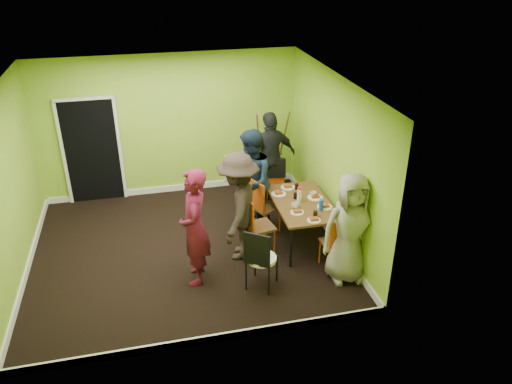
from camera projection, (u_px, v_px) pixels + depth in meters
ground at (187, 249)px, 8.36m from camera, size 5.00×5.00×0.00m
room_walls at (181, 196)px, 7.94m from camera, size 5.04×4.54×2.82m
dining_table at (302, 205)px, 8.29m from camera, size 0.90×1.50×0.75m
chair_left_far at (262, 203)px, 8.61m from camera, size 0.55×0.55×1.00m
chair_left_near at (255, 222)px, 8.02m from camera, size 0.49×0.49×1.02m
chair_back_end at (276, 173)px, 9.51m from camera, size 0.42×0.48×0.92m
chair_front_end at (338, 241)px, 7.59m from camera, size 0.41×0.42×0.96m
chair_bentwood at (260, 257)px, 7.19m from camera, size 0.54×0.55×1.01m
easel at (271, 153)px, 9.91m from camera, size 0.68×0.64×1.71m
plate_near_left at (279, 194)px, 8.51m from camera, size 0.25×0.25×0.01m
plate_near_right at (297, 212)px, 7.94m from camera, size 0.22×0.22×0.01m
plate_far_back at (288, 187)px, 8.73m from camera, size 0.25×0.25×0.01m
plate_far_front at (314, 220)px, 7.72m from camera, size 0.22×0.22×0.01m
plate_wall_back at (315, 198)px, 8.39m from camera, size 0.26×0.26×0.01m
plate_wall_front at (325, 207)px, 8.10m from camera, size 0.25×0.25×0.01m
thermos at (299, 195)px, 8.23m from camera, size 0.08×0.08×0.23m
blue_bottle at (321, 205)px, 7.98m from camera, size 0.07×0.07×0.19m
orange_bottle at (299, 196)px, 8.38m from camera, size 0.04×0.04×0.08m
glass_mid at (296, 196)px, 8.35m from camera, size 0.07×0.07×0.10m
glass_back at (297, 186)px, 8.67m from camera, size 0.06×0.06×0.10m
glass_front at (315, 214)px, 7.82m from camera, size 0.07×0.07×0.09m
cup_a at (295, 205)px, 8.06m from camera, size 0.12×0.12×0.10m
cup_b at (313, 195)px, 8.39m from camera, size 0.11×0.11×0.10m
person_standing at (195, 227)px, 7.23m from camera, size 0.52×0.71×1.82m
person_left_far at (251, 181)px, 8.61m from camera, size 0.85×1.00×1.82m
person_left_near at (239, 207)px, 7.81m from camera, size 1.05×1.32×1.79m
person_back_end at (271, 157)px, 9.55m from camera, size 1.13×0.68×1.81m
person_front_end at (350, 229)px, 7.28m from camera, size 0.88×0.60×1.73m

